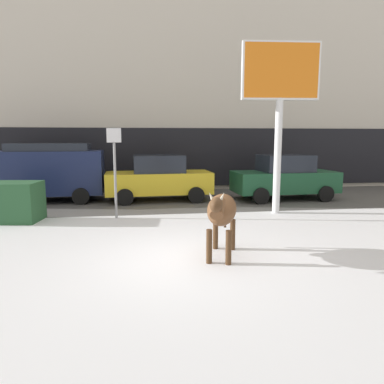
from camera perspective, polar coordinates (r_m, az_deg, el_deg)
ground_plane at (r=7.52m, az=-0.47°, el=-10.80°), size 120.00×120.00×0.00m
road_strip at (r=14.57m, az=-4.23°, el=-1.26°), size 60.00×5.60×0.01m
building_facade at (r=20.49m, az=-5.58°, el=19.79°), size 44.00×6.10×13.00m
cow_brown at (r=7.41m, az=4.80°, el=-3.14°), size 1.03×1.92×1.54m
billboard at (r=12.24m, az=14.09°, el=16.89°), size 2.53×0.41×5.56m
car_navy_van at (r=15.20m, az=-22.75°, el=3.20°), size 4.68×2.28×2.32m
car_yellow_sedan at (r=14.36m, az=-5.39°, el=2.21°), size 4.28×2.13×1.84m
car_darkgreen_sedan at (r=15.09m, az=14.70°, el=2.28°), size 4.28×2.13×1.84m
pedestrian_near_billboard at (r=17.53m, az=0.35°, el=3.31°), size 0.36×0.24×1.73m
pedestrian_by_cars at (r=17.83m, az=-21.36°, el=2.81°), size 0.36×0.24×1.73m
dumpster at (r=12.05m, az=-27.21°, el=-1.41°), size 1.83×1.31×1.20m
street_sign at (r=11.28m, az=-12.35°, el=4.20°), size 0.44×0.08×2.82m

